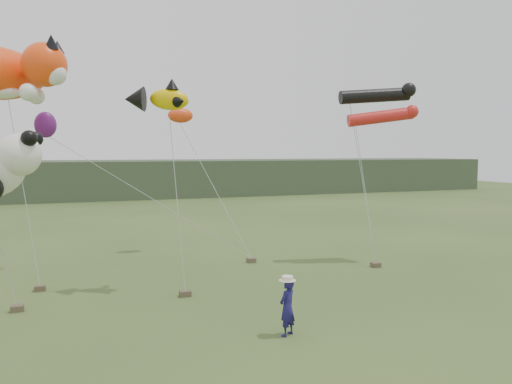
% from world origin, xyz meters
% --- Properties ---
extents(ground, '(120.00, 120.00, 0.00)m').
position_xyz_m(ground, '(0.00, 0.00, 0.00)').
color(ground, '#385123').
rests_on(ground, ground).
extents(headland, '(90.00, 13.00, 4.00)m').
position_xyz_m(headland, '(-3.11, 44.69, 1.92)').
color(headland, '#2D3D28').
rests_on(headland, ground).
extents(festival_attendant, '(0.69, 0.63, 1.58)m').
position_xyz_m(festival_attendant, '(-0.14, -0.80, 0.79)').
color(festival_attendant, '#1B1756').
rests_on(festival_attendant, ground).
extents(sandbag_anchors, '(14.52, 4.52, 0.20)m').
position_xyz_m(sandbag_anchors, '(-1.48, 5.52, 0.10)').
color(sandbag_anchors, brown).
rests_on(sandbag_anchors, ground).
extents(cat_kite, '(5.85, 4.38, 2.49)m').
position_xyz_m(cat_kite, '(-7.87, 7.99, 8.03)').
color(cat_kite, '#FF4510').
rests_on(cat_kite, ground).
extents(fish_kite, '(2.46, 1.62, 1.20)m').
position_xyz_m(fish_kite, '(-2.68, 5.10, 6.95)').
color(fish_kite, '#EDC201').
rests_on(fish_kite, ground).
extents(tube_kites, '(3.49, 1.80, 2.05)m').
position_xyz_m(tube_kites, '(7.83, 6.53, 7.23)').
color(tube_kites, black).
rests_on(tube_kites, ground).
extents(misc_kites, '(7.24, 2.43, 1.58)m').
position_xyz_m(misc_kites, '(-3.32, 10.97, 6.54)').
color(misc_kites, '#F14417').
rests_on(misc_kites, ground).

